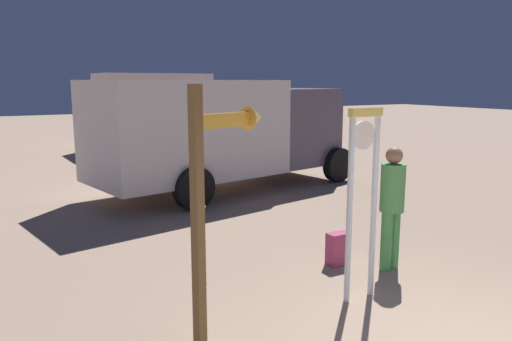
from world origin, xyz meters
name	(u,v)px	position (x,y,z in m)	size (l,w,h in m)	color
standing_clock	(362,187)	(0.06, 1.99, 1.39)	(0.47, 0.11, 2.32)	white
arrow_sign	(219,176)	(-1.79, 1.99, 1.70)	(0.97, 0.47, 2.60)	brown
person_near_clock	(392,202)	(1.07, 2.50, 0.97)	(0.33, 0.33, 1.74)	#49954A
backpack	(338,249)	(0.54, 2.99, 0.23)	(0.31, 0.23, 0.48)	#B73F68
box_truck_near	(219,129)	(1.20, 8.36, 1.49)	(6.87, 3.61, 2.65)	silver
box_truck_far	(170,108)	(2.94, 16.71, 1.59)	(6.25, 2.72, 2.93)	silver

